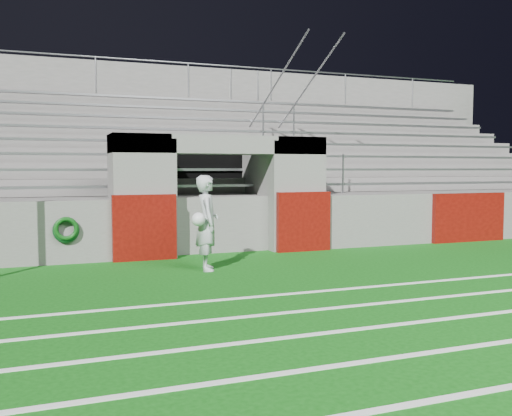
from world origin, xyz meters
name	(u,v)px	position (x,y,z in m)	size (l,w,h in m)	color
ground	(283,280)	(0.00, 0.00, 0.00)	(90.00, 90.00, 0.00)	#0D4F0E
stadium_structure	(175,181)	(0.00, 7.97, 1.49)	(26.00, 8.48, 5.42)	slate
goalkeeper_with_ball	(207,223)	(-0.93, 1.39, 0.88)	(0.61, 0.71, 1.76)	#B2B7BC
hose_coil	(66,230)	(-3.32, 2.93, 0.70)	(0.51, 0.14, 0.52)	#0B3816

